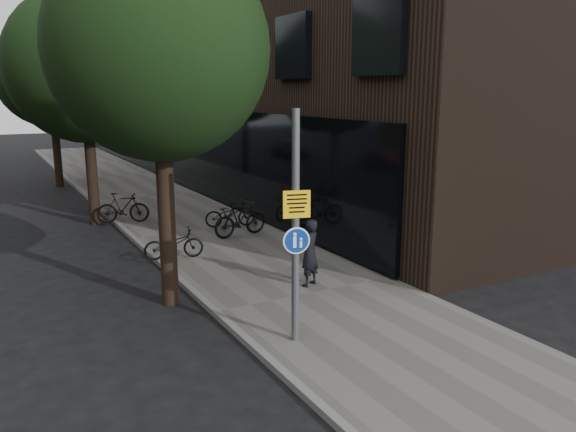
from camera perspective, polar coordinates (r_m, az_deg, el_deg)
ground at (r=10.06m, az=11.33°, el=-14.31°), size 120.00×120.00×0.00m
sidewalk at (r=18.40m, az=-8.49°, el=-1.53°), size 4.50×60.00×0.12m
curb_edge at (r=17.77m, az=-15.30°, el=-2.33°), size 0.15×60.00×0.13m
building_right_dark_brick at (r=32.48m, az=-2.49°, el=20.54°), size 12.00×40.00×18.00m
street_tree_near at (r=11.90m, az=-12.82°, el=15.19°), size 4.40×4.40×7.50m
street_tree_mid at (r=20.19m, az=-19.87°, el=13.60°), size 5.00×5.00×7.80m
street_tree_far at (r=29.10m, az=-22.89°, el=12.84°), size 5.00×5.00×7.80m
signpost at (r=9.67m, az=0.77°, el=-1.24°), size 0.46×0.16×4.11m
pedestrian at (r=12.82m, az=2.19°, el=-3.76°), size 0.67×0.57×1.56m
parked_bike_facade_near at (r=18.57m, az=-5.92°, el=0.23°), size 1.73×0.96×0.86m
parked_bike_facade_far at (r=17.29m, az=-4.88°, el=-0.29°), size 1.86×0.75×1.09m
parked_bike_curb_near at (r=15.26m, az=-11.53°, el=-2.77°), size 1.64×0.84×0.82m
parked_bike_curb_far at (r=19.83m, az=-16.41°, el=0.82°), size 1.78×1.05×1.03m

